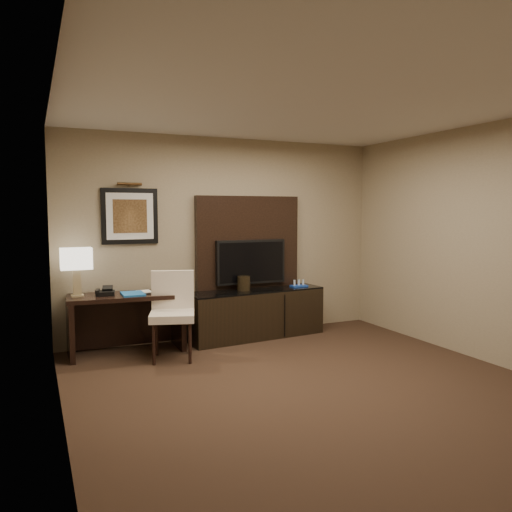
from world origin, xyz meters
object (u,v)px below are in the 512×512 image
minibar_tray (299,284)px  desk_phone (105,291)px  desk_chair (172,315)px  water_bottle (156,284)px  desk (127,323)px  credenza (255,313)px  tv (251,262)px  ice_bucket (244,283)px  table_lamp (77,271)px

minibar_tray → desk_phone: bearing=-179.4°
desk_chair → water_bottle: bearing=112.2°
desk → credenza: size_ratio=0.71×
credenza → tv: bearing=88.6°
desk → tv: 1.86m
water_bottle → credenza: bearing=-1.0°
ice_bucket → minibar_tray: bearing=-0.1°
desk_phone → credenza: bearing=12.9°
tv → desk_chair: bearing=-152.0°
tv → table_lamp: size_ratio=1.66×
desk → ice_bucket: 1.61m
desk_phone → ice_bucket: (1.80, 0.03, -0.02)m
water_bottle → minibar_tray: (2.02, -0.03, -0.12)m
water_bottle → ice_bucket: (1.17, -0.03, -0.06)m
desk_chair → credenza: bearing=40.1°
water_bottle → minibar_tray: bearing=-0.8°
ice_bucket → desk_chair: bearing=-154.2°
ice_bucket → credenza: bearing=0.7°
desk → table_lamp: table_lamp is taller
desk → water_bottle: 0.60m
desk → table_lamp: 0.86m
credenza → minibar_tray: minibar_tray is taller
desk_chair → table_lamp: bearing=167.2°
minibar_tray → tv: bearing=168.1°
desk → water_bottle: water_bottle is taller
credenza → table_lamp: bearing=174.4°
credenza → water_bottle: (-1.35, 0.02, 0.49)m
desk → minibar_tray: minibar_tray is taller
tv → ice_bucket: 0.35m
desk_phone → ice_bucket: bearing=13.0°
desk → desk_phone: 0.47m
desk → ice_bucket: ice_bucket is taller
water_bottle → desk: bearing=-169.1°
desk → tv: size_ratio=1.34×
credenza → minibar_tray: size_ratio=8.24×
desk_chair → table_lamp: 1.24m
credenza → desk: bearing=176.7°
tv → table_lamp: 2.27m
tv → water_bottle: tv is taller
desk_phone → ice_bucket: 1.80m
water_bottle → desk_phone: bearing=-174.9°
credenza → water_bottle: 1.43m
tv → water_bottle: size_ratio=5.28×
desk_chair → minibar_tray: (1.97, 0.54, 0.17)m
desk_chair → desk_phone: bearing=159.8°
desk_phone → minibar_tray: size_ratio=0.91×
table_lamp → water_bottle: table_lamp is taller
credenza → tv: size_ratio=1.89×
tv → table_lamp: bearing=-177.1°
table_lamp → credenza: bearing=-0.6°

